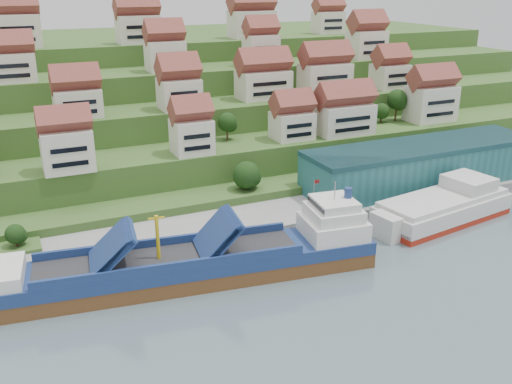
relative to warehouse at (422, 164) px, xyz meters
name	(u,v)px	position (x,y,z in m)	size (l,w,h in m)	color
ground	(255,262)	(-52.00, -17.00, -7.20)	(300.00, 300.00, 0.00)	slate
quay	(309,211)	(-32.00, -2.00, -6.10)	(180.00, 14.00, 2.20)	gray
hillside	(127,102)	(-52.00, 86.55, 3.46)	(260.00, 128.00, 31.00)	#2D4C1E
hillside_village	(175,79)	(-47.65, 43.59, 17.19)	(159.14, 65.29, 29.02)	silver
hillside_trees	(149,126)	(-59.47, 27.14, 9.35)	(142.62, 62.30, 30.69)	#1A3A13
warehouse	(422,164)	(0.00, 0.00, 0.00)	(60.00, 15.00, 10.00)	#246064
flagpole	(314,195)	(-33.89, -7.00, -0.32)	(1.28, 0.16, 8.00)	gray
cargo_ship	(192,265)	(-64.68, -18.64, -4.23)	(69.65, 19.46, 15.15)	brown
second_ship	(444,207)	(-6.49, -15.85, -4.42)	(33.22, 16.52, 9.22)	maroon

